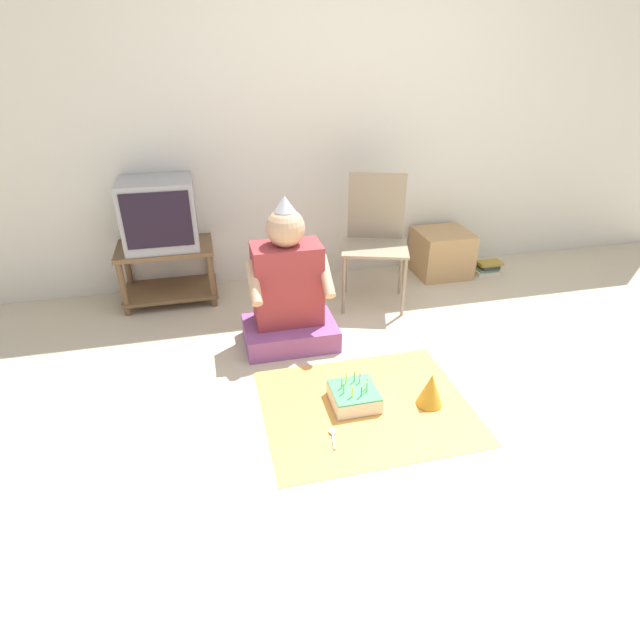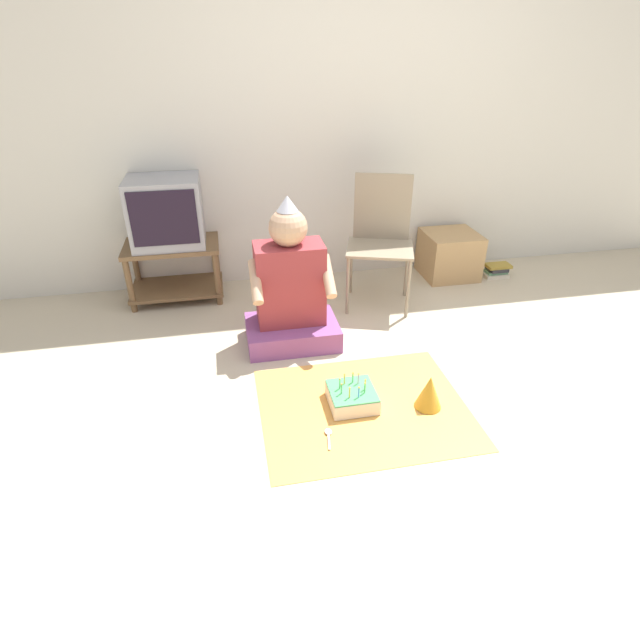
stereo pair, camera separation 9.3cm
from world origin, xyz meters
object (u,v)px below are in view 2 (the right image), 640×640
birthday_cake (352,397)px  party_hat_blue (429,392)px  cardboard_box_stack (449,255)px  tv (166,212)px  folding_chair (381,233)px  person_seated (291,293)px  book_pile (496,271)px

birthday_cake → party_hat_blue: bearing=-14.3°
cardboard_box_stack → tv: bearing=179.4°
folding_chair → cardboard_box_stack: (0.70, 0.31, -0.34)m
tv → person_seated: bearing=-46.5°
book_pile → person_seated: size_ratio=0.23×
tv → cardboard_box_stack: size_ratio=1.17×
person_seated → book_pile: bearing=20.3°
book_pile → cardboard_box_stack: bearing=165.4°
person_seated → folding_chair: bearing=32.7°
folding_chair → book_pile: bearing=10.8°
party_hat_blue → book_pile: bearing=51.1°
book_pile → birthday_cake: birthday_cake is taller
tv → party_hat_blue: (1.35, -1.61, -0.56)m
cardboard_box_stack → person_seated: (-1.42, -0.77, 0.16)m
cardboard_box_stack → birthday_cake: bearing=-128.9°
book_pile → birthday_cake: bearing=-138.8°
cardboard_box_stack → birthday_cake: cardboard_box_stack is taller
folding_chair → book_pile: size_ratio=4.21×
tv → cardboard_box_stack: (2.17, -0.02, -0.48)m
tv → person_seated: size_ratio=0.52×
person_seated → cardboard_box_stack: bearing=28.5°
cardboard_box_stack → birthday_cake: (-1.20, -1.49, -0.13)m
tv → party_hat_blue: 2.18m
cardboard_box_stack → party_hat_blue: cardboard_box_stack is taller
cardboard_box_stack → party_hat_blue: 1.78m
folding_chair → person_seated: (-0.72, -0.46, -0.18)m
birthday_cake → party_hat_blue: party_hat_blue is taller
tv → birthday_cake: size_ratio=2.01×
folding_chair → cardboard_box_stack: size_ratio=2.17×
tv → birthday_cake: bearing=-57.4°
book_pile → party_hat_blue: size_ratio=1.15×
tv → book_pile: tv is taller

